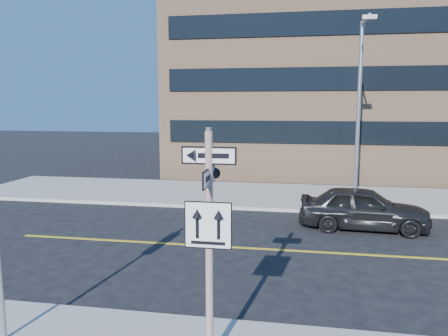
# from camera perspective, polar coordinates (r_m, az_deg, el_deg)

# --- Properties ---
(ground) EXTENTS (120.00, 120.00, 0.00)m
(ground) POSITION_cam_1_polar(r_m,az_deg,el_deg) (10.58, 1.05, -17.33)
(ground) COLOR black
(ground) RESTS_ON ground
(sign_pole) EXTENTS (0.92, 0.92, 4.06)m
(sign_pole) POSITION_cam_1_polar(r_m,az_deg,el_deg) (7.39, -1.97, -8.55)
(sign_pole) COLOR beige
(sign_pole) RESTS_ON near_sidewalk
(parked_car_a) EXTENTS (2.13, 4.75, 1.59)m
(parked_car_a) POSITION_cam_1_polar(r_m,az_deg,el_deg) (16.94, 17.76, -5.01)
(parked_car_a) COLOR black
(parked_car_a) RESTS_ON ground
(streetlight_a) EXTENTS (0.55, 2.25, 8.00)m
(streetlight_a) POSITION_cam_1_polar(r_m,az_deg,el_deg) (20.34, 17.31, 8.43)
(streetlight_a) COLOR gray
(streetlight_a) RESTS_ON far_sidewalk
(building_brick) EXTENTS (18.00, 18.00, 18.00)m
(building_brick) POSITION_cam_1_polar(r_m,az_deg,el_deg) (34.71, 11.17, 15.47)
(building_brick) COLOR tan
(building_brick) RESTS_ON ground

